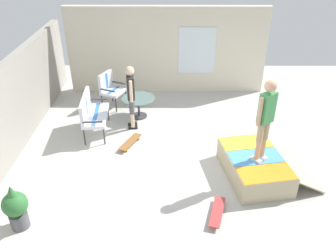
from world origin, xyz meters
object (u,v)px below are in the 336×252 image
at_px(person_skater, 266,115).
at_px(person_watching, 131,93).
at_px(skate_ramp, 255,166).
at_px(potted_plant, 16,207).
at_px(patio_table, 139,103).
at_px(patio_chair_near_house, 110,87).
at_px(patio_bench, 91,111).
at_px(skateboard_by_bench, 130,142).
at_px(skateboard_spare, 217,212).

bearing_deg(person_skater, person_watching, 52.98).
bearing_deg(skate_ramp, potted_plant, 108.18).
relative_size(patio_table, potted_plant, 0.98).
relative_size(patio_chair_near_house, potted_plant, 1.11).
xyz_separation_m(skate_ramp, patio_bench, (1.74, 3.78, 0.37)).
bearing_deg(skateboard_by_bench, skateboard_spare, -141.83).
bearing_deg(skate_ramp, skateboard_spare, 141.78).
bearing_deg(skate_ramp, patio_bench, 65.21).
xyz_separation_m(skateboard_spare, potted_plant, (-0.28, 3.53, 0.38)).
bearing_deg(patio_chair_near_house, skate_ramp, -132.44).
xyz_separation_m(skate_ramp, skateboard_spare, (-1.18, 0.93, -0.16)).
relative_size(skateboard_spare, potted_plant, 0.90).
relative_size(patio_table, skateboard_spare, 1.09).
distance_m(person_watching, potted_plant, 3.89).
relative_size(person_skater, skateboard_by_bench, 2.16).
xyz_separation_m(person_watching, skateboard_by_bench, (-0.86, -0.02, -0.90)).
distance_m(skate_ramp, patio_chair_near_house, 4.80).
relative_size(patio_bench, potted_plant, 1.40).
relative_size(patio_chair_near_house, skateboard_by_bench, 1.26).
xyz_separation_m(skate_ramp, person_skater, (-0.10, -0.01, 1.27)).
bearing_deg(person_skater, patio_chair_near_house, 46.81).
bearing_deg(person_skater, potted_plant, 107.00).
bearing_deg(person_skater, patio_bench, 64.08).
distance_m(skate_ramp, skateboard_spare, 1.51).
bearing_deg(skateboard_by_bench, patio_table, -4.15).
distance_m(person_skater, skateboard_spare, 2.03).
height_order(patio_table, person_skater, person_skater).
height_order(skate_ramp, patio_chair_near_house, patio_chair_near_house).
xyz_separation_m(patio_table, potted_plant, (-4.05, 1.79, 0.06)).
bearing_deg(skate_ramp, person_skater, -172.75).
bearing_deg(person_watching, potted_plant, 154.31).
xyz_separation_m(patio_bench, patio_chair_near_house, (1.48, -0.25, -0.00)).
height_order(patio_chair_near_house, person_skater, person_skater).
relative_size(person_watching, skateboard_spare, 2.04).
xyz_separation_m(skateboard_by_bench, potted_plant, (-2.62, 1.69, 0.38)).
bearing_deg(potted_plant, skateboard_by_bench, -32.87).
relative_size(person_skater, potted_plant, 1.90).
relative_size(skate_ramp, skateboard_by_bench, 2.50).
bearing_deg(person_watching, skateboard_by_bench, -178.76).
relative_size(patio_bench, person_skater, 0.74).
bearing_deg(patio_table, person_watching, 167.93).
xyz_separation_m(patio_bench, skateboard_spare, (-2.93, -2.85, -0.53)).
bearing_deg(patio_bench, skateboard_by_bench, -120.33).
distance_m(person_watching, person_skater, 3.54).
height_order(person_watching, skateboard_spare, person_watching).
bearing_deg(potted_plant, skateboard_spare, -85.43).
bearing_deg(skateboard_by_bench, skate_ramp, -112.62).
xyz_separation_m(patio_bench, person_watching, (0.27, -0.99, 0.37)).
relative_size(person_watching, potted_plant, 1.83).
bearing_deg(patio_chair_near_house, patio_bench, 170.47).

